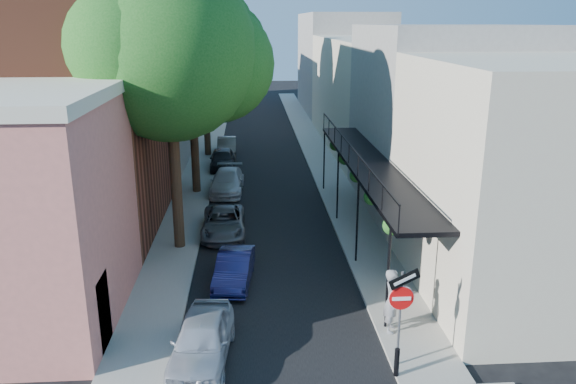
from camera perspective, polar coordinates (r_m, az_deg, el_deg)
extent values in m
cube|color=black|center=(43.12, -2.78, 4.66)|extent=(6.00, 64.00, 0.01)
cube|color=gray|center=(43.23, -8.10, 4.61)|extent=(2.00, 64.00, 0.12)
cube|color=gray|center=(43.36, 2.53, 4.80)|extent=(2.00, 64.00, 0.12)
cube|color=beige|center=(17.20, -18.30, -11.49)|extent=(0.10, 1.20, 2.20)
cube|color=brown|center=(27.91, -23.51, 9.08)|extent=(10.00, 12.00, 12.00)
cube|color=gray|center=(26.51, -13.55, 14.00)|extent=(0.06, 7.00, 4.00)
cube|color=gray|center=(39.30, -16.17, 9.47)|extent=(8.00, 12.00, 9.00)
cube|color=beige|center=(52.95, -13.09, 12.00)|extent=(8.00, 16.00, 10.00)
cube|color=#D97B6F|center=(66.85, -11.17, 12.18)|extent=(8.00, 12.00, 8.00)
cube|color=beige|center=(20.78, 24.23, 1.09)|extent=(8.00, 9.00, 8.00)
cube|color=gray|center=(29.19, 15.82, 7.14)|extent=(8.00, 10.00, 9.00)
cube|color=beige|center=(43.55, 9.25, 9.91)|extent=(8.00, 20.00, 8.00)
cube|color=gray|center=(61.06, 5.50, 12.94)|extent=(8.00, 16.00, 10.00)
cube|color=black|center=(23.37, 8.47, 2.77)|extent=(2.00, 16.00, 0.15)
cube|color=black|center=(22.99, 6.24, 4.87)|extent=(0.05, 16.00, 0.05)
cylinder|color=black|center=(17.29, 10.12, -8.43)|extent=(0.08, 0.08, 3.40)
cylinder|color=black|center=(31.27, 3.69, 3.32)|extent=(0.08, 0.08, 3.40)
sphere|color=#174E16|center=(17.78, 10.52, -3.39)|extent=(0.60, 0.60, 0.60)
sphere|color=#174E16|center=(23.36, 6.99, 1.68)|extent=(0.60, 0.60, 0.60)
sphere|color=#174E16|center=(29.11, 4.83, 4.78)|extent=(0.60, 0.60, 0.60)
cylinder|color=#595B60|center=(15.70, 11.26, -12.74)|extent=(0.07, 0.07, 2.90)
cylinder|color=red|center=(15.34, 11.45, -10.53)|extent=(0.66, 0.04, 0.66)
cube|color=white|center=(15.31, 11.47, -10.58)|extent=(0.50, 0.02, 0.10)
cylinder|color=white|center=(15.35, 11.43, -10.50)|extent=(0.70, 0.02, 0.70)
cube|color=black|center=(15.10, 11.76, -8.68)|extent=(0.89, 0.15, 0.58)
cube|color=white|center=(15.07, 11.79, -8.73)|extent=(0.60, 0.10, 0.31)
cylinder|color=black|center=(15.74, 10.98, -16.62)|extent=(0.14, 0.14, 0.80)
cylinder|color=#302013|center=(23.05, -11.38, 2.42)|extent=(0.44, 0.44, 7.00)
sphere|color=#174E16|center=(22.38, -12.06, 13.70)|extent=(6.80, 6.80, 6.80)
sphere|color=#174E16|center=(23.25, -7.39, 12.79)|extent=(4.76, 4.76, 4.76)
cylinder|color=#302013|center=(30.88, -9.51, 5.50)|extent=(0.44, 0.44, 6.30)
sphere|color=#174E16|center=(30.36, -9.88, 13.01)|extent=(6.00, 6.00, 6.00)
sphere|color=#174E16|center=(31.17, -6.86, 12.31)|extent=(4.20, 4.20, 4.20)
cylinder|color=#302013|center=(39.63, -8.33, 8.81)|extent=(0.44, 0.44, 7.35)
sphere|color=#174E16|center=(39.26, -8.63, 15.65)|extent=(7.00, 7.00, 7.00)
sphere|color=#174E16|center=(40.23, -5.91, 15.06)|extent=(4.90, 4.90, 4.90)
imported|color=#A3A9B5|center=(16.31, -8.73, -14.61)|extent=(1.88, 3.98, 1.32)
imported|color=#171849|center=(20.59, -5.49, -7.75)|extent=(1.56, 3.55, 1.14)
imported|color=#5A5C62|center=(25.18, -6.54, -3.10)|extent=(1.94, 4.11, 1.14)
imported|color=silver|center=(31.38, -6.19, 1.07)|extent=(1.93, 4.37, 1.25)
imported|color=black|center=(36.39, -6.68, 3.33)|extent=(1.65, 3.93, 1.33)
imported|color=#686158|center=(40.42, -6.23, 4.64)|extent=(1.39, 3.79, 1.24)
imported|color=slate|center=(17.41, 10.52, -10.78)|extent=(0.66, 0.83, 2.01)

